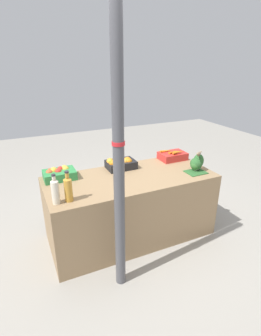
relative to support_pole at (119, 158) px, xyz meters
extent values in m
plane|color=gray|center=(0.38, 0.61, -1.22)|extent=(10.00, 10.00, 0.00)
cube|color=#937551|center=(0.38, 0.61, -0.85)|extent=(1.82, 0.80, 0.75)
cylinder|color=#4C4C51|center=(0.00, 0.00, 0.00)|extent=(0.09, 0.09, 2.44)
cylinder|color=red|center=(0.00, 0.00, 0.12)|extent=(0.10, 0.10, 0.03)
cube|color=#2D8442|center=(-0.32, 0.87, -0.43)|extent=(0.33, 0.23, 0.09)
sphere|color=#BC562D|center=(-0.42, 0.89, -0.40)|extent=(0.08, 0.08, 0.08)
sphere|color=red|center=(-0.33, 0.87, -0.39)|extent=(0.07, 0.07, 0.07)
sphere|color=#BC562D|center=(-0.40, 0.93, -0.39)|extent=(0.06, 0.06, 0.06)
sphere|color=gold|center=(-0.25, 0.93, -0.39)|extent=(0.07, 0.07, 0.07)
sphere|color=gold|center=(-0.25, 0.92, -0.39)|extent=(0.08, 0.08, 0.08)
sphere|color=red|center=(-0.30, 0.93, -0.39)|extent=(0.06, 0.06, 0.06)
sphere|color=gold|center=(-0.37, 0.91, -0.38)|extent=(0.08, 0.08, 0.08)
cube|color=black|center=(0.38, 0.87, -0.43)|extent=(0.33, 0.23, 0.09)
sphere|color=orange|center=(0.48, 0.91, -0.39)|extent=(0.07, 0.07, 0.07)
sphere|color=orange|center=(0.32, 0.90, -0.39)|extent=(0.07, 0.07, 0.07)
sphere|color=orange|center=(0.42, 0.84, -0.39)|extent=(0.07, 0.07, 0.07)
sphere|color=orange|center=(0.26, 0.89, -0.39)|extent=(0.08, 0.08, 0.08)
sphere|color=orange|center=(0.26, 0.87, -0.39)|extent=(0.07, 0.07, 0.07)
sphere|color=orange|center=(0.26, 0.83, -0.38)|extent=(0.08, 0.08, 0.08)
sphere|color=orange|center=(0.44, 0.85, -0.39)|extent=(0.09, 0.09, 0.09)
sphere|color=orange|center=(0.26, 0.91, -0.38)|extent=(0.08, 0.08, 0.08)
sphere|color=orange|center=(0.46, 0.83, -0.39)|extent=(0.08, 0.08, 0.08)
cube|color=red|center=(1.09, 0.87, -0.43)|extent=(0.33, 0.23, 0.09)
cone|color=orange|center=(1.13, 0.82, -0.36)|extent=(0.13, 0.06, 0.03)
cone|color=orange|center=(1.12, 0.80, -0.36)|extent=(0.16, 0.04, 0.03)
cone|color=orange|center=(1.15, 0.82, -0.37)|extent=(0.17, 0.04, 0.02)
cone|color=orange|center=(1.08, 0.85, -0.37)|extent=(0.14, 0.05, 0.03)
cone|color=orange|center=(1.03, 0.94, -0.37)|extent=(0.16, 0.03, 0.03)
cone|color=orange|center=(1.03, 0.93, -0.37)|extent=(0.13, 0.04, 0.03)
cube|color=#2D602D|center=(1.09, 0.41, -0.47)|extent=(0.22, 0.18, 0.01)
ellipsoid|color=#2D602D|center=(1.12, 0.45, -0.39)|extent=(0.14, 0.14, 0.14)
cylinder|color=#B2C693|center=(1.12, 0.45, -0.45)|extent=(0.03, 0.03, 0.02)
ellipsoid|color=#2D602D|center=(1.16, 0.45, -0.36)|extent=(0.11, 0.11, 0.16)
cylinder|color=#B2C693|center=(1.16, 0.45, -0.45)|extent=(0.03, 0.03, 0.02)
ellipsoid|color=#387033|center=(1.11, 0.45, -0.39)|extent=(0.12, 0.12, 0.12)
cylinder|color=#B2C693|center=(1.11, 0.45, -0.45)|extent=(0.03, 0.03, 0.02)
cylinder|color=beige|center=(-0.45, 0.36, -0.37)|extent=(0.07, 0.07, 0.21)
cone|color=beige|center=(-0.45, 0.36, -0.25)|extent=(0.07, 0.07, 0.02)
cylinder|color=beige|center=(-0.45, 0.36, -0.23)|extent=(0.03, 0.03, 0.04)
cylinder|color=#2D2D33|center=(-0.45, 0.36, -0.20)|extent=(0.04, 0.04, 0.01)
cylinder|color=gold|center=(-0.34, 0.36, -0.37)|extent=(0.07, 0.07, 0.21)
cone|color=gold|center=(-0.34, 0.36, -0.25)|extent=(0.07, 0.07, 0.02)
cylinder|color=gold|center=(-0.34, 0.36, -0.22)|extent=(0.03, 0.03, 0.04)
cylinder|color=#2D2D33|center=(-0.34, 0.36, -0.19)|extent=(0.04, 0.04, 0.01)
cube|color=#4C3D2D|center=(1.11, 0.41, -0.28)|extent=(0.02, 0.02, 0.01)
ellipsoid|color=#7A664C|center=(1.11, 0.41, -0.25)|extent=(0.08, 0.07, 0.04)
sphere|color=#897556|center=(1.07, 0.38, -0.24)|extent=(0.03, 0.03, 0.03)
cone|color=#4C3D28|center=(1.06, 0.38, -0.24)|extent=(0.02, 0.01, 0.01)
cube|color=#7A664C|center=(1.15, 0.43, -0.25)|extent=(0.04, 0.04, 0.01)
camera|label=1|loc=(-0.70, -1.73, 0.69)|focal=28.00mm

